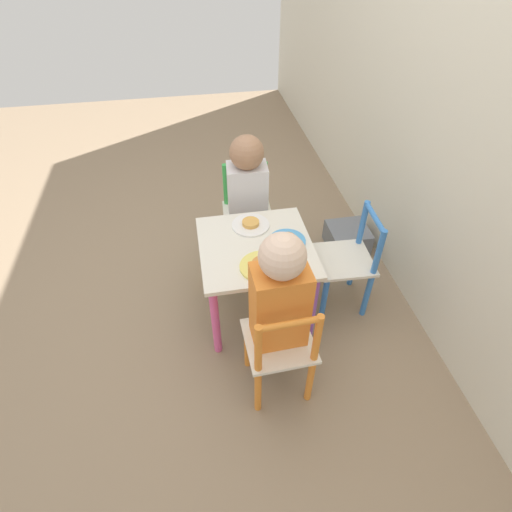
# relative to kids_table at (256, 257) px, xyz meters

# --- Properties ---
(ground_plane) EXTENTS (6.00, 6.00, 0.00)m
(ground_plane) POSITION_rel_kids_table_xyz_m (0.00, 0.00, -0.35)
(ground_plane) COLOR #8C755B
(house_wall) EXTENTS (6.00, 0.06, 2.60)m
(house_wall) POSITION_rel_kids_table_xyz_m (0.00, 0.81, 0.95)
(house_wall) COLOR beige
(house_wall) RESTS_ON ground_plane
(kids_table) EXTENTS (0.50, 0.50, 0.42)m
(kids_table) POSITION_rel_kids_table_xyz_m (0.00, 0.00, 0.00)
(kids_table) COLOR silver
(kids_table) RESTS_ON ground_plane
(chair_green) EXTENTS (0.28, 0.28, 0.53)m
(chair_green) POSITION_rel_kids_table_xyz_m (-0.44, 0.03, -0.08)
(chair_green) COLOR silver
(chair_green) RESTS_ON ground_plane
(chair_orange) EXTENTS (0.27, 0.27, 0.53)m
(chair_orange) POSITION_rel_kids_table_xyz_m (0.44, 0.02, -0.08)
(chair_orange) COLOR silver
(chair_orange) RESTS_ON ground_plane
(chair_blue) EXTENTS (0.27, 0.27, 0.53)m
(chair_blue) POSITION_rel_kids_table_xyz_m (0.02, 0.44, -0.08)
(chair_blue) COLOR silver
(chair_blue) RESTS_ON ground_plane
(child_left) EXTENTS (0.22, 0.21, 0.74)m
(child_left) POSITION_rel_kids_table_xyz_m (-0.38, 0.03, 0.10)
(child_left) COLOR #7A6B5B
(child_left) RESTS_ON ground_plane
(child_right) EXTENTS (0.22, 0.20, 0.79)m
(child_right) POSITION_rel_kids_table_xyz_m (0.38, 0.01, 0.12)
(child_right) COLOR #4C608E
(child_right) RESTS_ON ground_plane
(plate_left) EXTENTS (0.18, 0.18, 0.03)m
(plate_left) POSITION_rel_kids_table_xyz_m (-0.14, 0.00, 0.08)
(plate_left) COLOR white
(plate_left) RESTS_ON kids_table
(plate_right) EXTENTS (0.19, 0.19, 0.03)m
(plate_right) POSITION_rel_kids_table_xyz_m (0.14, 0.00, 0.08)
(plate_right) COLOR #EADB66
(plate_right) RESTS_ON kids_table
(plate_back) EXTENTS (0.16, 0.16, 0.03)m
(plate_back) POSITION_rel_kids_table_xyz_m (0.00, 0.14, 0.08)
(plate_back) COLOR #4C9EE0
(plate_back) RESTS_ON kids_table
(storage_bin) EXTENTS (0.22, 0.23, 0.13)m
(storage_bin) POSITION_rel_kids_table_xyz_m (-0.38, 0.62, -0.28)
(storage_bin) COLOR slate
(storage_bin) RESTS_ON ground_plane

